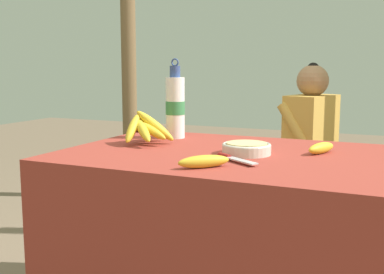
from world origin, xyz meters
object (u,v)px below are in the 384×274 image
object	(u,v)px
loose_banana_front	(204,161)
wooden_bench	(276,176)
knife	(231,158)
banana_bunch_green	(218,153)
serving_bowl	(247,148)
water_bottle	(175,106)
seated_vendor	(303,138)
support_post_near	(128,19)
banana_bunch_ripe	(146,128)
loose_banana_side	(321,148)

from	to	relation	value
loose_banana_front	wooden_bench	world-z (taller)	loose_banana_front
knife	banana_bunch_green	bearing A→B (deg)	145.57
serving_bowl	knife	bearing A→B (deg)	-93.76
loose_banana_front	knife	world-z (taller)	loose_banana_front
water_bottle	loose_banana_front	world-z (taller)	water_bottle
seated_vendor	banana_bunch_green	world-z (taller)	seated_vendor
wooden_bench	support_post_near	xyz separation A→B (m)	(-1.24, 0.30, 1.03)
banana_bunch_green	support_post_near	xyz separation A→B (m)	(-0.86, 0.31, 0.91)
wooden_bench	support_post_near	distance (m)	1.65
water_bottle	loose_banana_front	size ratio (longest dim) A/B	2.32
banana_bunch_green	water_bottle	bearing A→B (deg)	-79.92
banana_bunch_ripe	support_post_near	size ratio (longest dim) A/B	0.10
loose_banana_front	serving_bowl	bearing A→B (deg)	79.81
serving_bowl	banana_bunch_ripe	bearing A→B (deg)	172.54
banana_bunch_ripe	serving_bowl	size ratio (longest dim) A/B	1.51
banana_bunch_ripe	water_bottle	world-z (taller)	water_bottle
serving_bowl	wooden_bench	size ratio (longest dim) A/B	0.12
support_post_near	banana_bunch_green	bearing A→B (deg)	-19.66
loose_banana_front	knife	bearing A→B (deg)	73.67
loose_banana_side	knife	distance (m)	0.37
serving_bowl	wooden_bench	xyz separation A→B (m)	(-0.20, 1.26, -0.39)
knife	water_bottle	bearing A→B (deg)	168.68
banana_bunch_ripe	banana_bunch_green	world-z (taller)	banana_bunch_ripe
loose_banana_side	wooden_bench	world-z (taller)	loose_banana_side
serving_bowl	support_post_near	bearing A→B (deg)	132.73
water_bottle	seated_vendor	xyz separation A→B (m)	(0.37, 0.99, -0.25)
banana_bunch_ripe	loose_banana_front	bearing A→B (deg)	-40.41
banana_bunch_ripe	serving_bowl	world-z (taller)	banana_bunch_ripe
loose_banana_side	support_post_near	world-z (taller)	support_post_near
loose_banana_front	banana_bunch_green	xyz separation A→B (m)	(-0.54, 1.54, -0.27)
serving_bowl	water_bottle	distance (m)	0.50
banana_bunch_ripe	loose_banana_front	world-z (taller)	banana_bunch_ripe
knife	banana_bunch_ripe	bearing A→B (deg)	-171.24
serving_bowl	water_bottle	world-z (taller)	water_bottle
banana_bunch_ripe	seated_vendor	distance (m)	1.27
loose_banana_side	knife	size ratio (longest dim) A/B	0.93
water_bottle	banana_bunch_ripe	bearing A→B (deg)	-100.88
loose_banana_front	support_post_near	size ratio (longest dim) A/B	0.05
knife	serving_bowl	bearing A→B (deg)	119.30
banana_bunch_ripe	support_post_near	distance (m)	1.90
water_bottle	seated_vendor	bearing A→B (deg)	69.43
seated_vendor	serving_bowl	bearing A→B (deg)	108.91
banana_bunch_green	seated_vendor	bearing A→B (deg)	-1.39
water_bottle	knife	distance (m)	0.58
loose_banana_front	loose_banana_side	bearing A→B (deg)	53.93
wooden_bench	seated_vendor	xyz separation A→B (m)	(0.17, -0.02, 0.26)
water_bottle	support_post_near	size ratio (longest dim) A/B	0.13
serving_bowl	loose_banana_side	size ratio (longest dim) A/B	1.10
serving_bowl	banana_bunch_green	xyz separation A→B (m)	(-0.59, 1.26, -0.27)
loose_banana_side	banana_bunch_green	world-z (taller)	loose_banana_side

